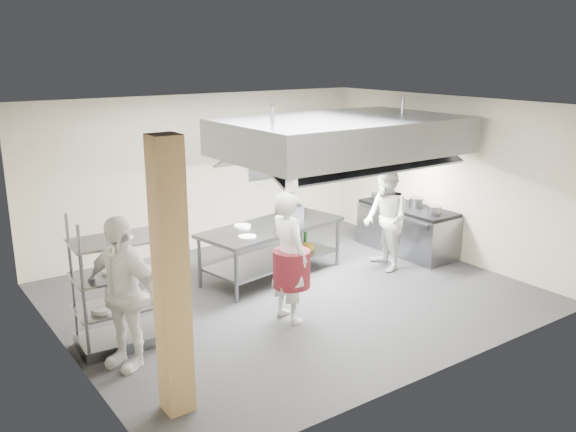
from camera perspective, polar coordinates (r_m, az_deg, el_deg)
floor at (r=9.84m, az=0.42°, el=-7.34°), size 7.00×7.00×0.00m
ceiling at (r=9.12m, az=0.46°, el=10.34°), size 7.00×7.00×0.00m
wall_back at (r=11.88m, az=-8.05°, el=4.02°), size 7.00×0.00×7.00m
wall_left at (r=7.93m, az=-20.59°, el=-2.45°), size 0.00×6.00×6.00m
wall_right at (r=11.71m, az=14.52°, el=3.52°), size 0.00×6.00×6.00m
column at (r=6.40m, az=-10.87°, el=-5.88°), size 0.30×0.30×3.00m
exhaust_hood at (r=10.30m, az=5.07°, el=7.48°), size 4.00×2.50×0.60m
hood_strip_a at (r=9.80m, az=0.99°, el=5.25°), size 1.60×0.12×0.04m
hood_strip_b at (r=10.94m, az=8.66°, el=6.13°), size 1.60×0.12×0.04m
wall_shelf at (r=12.65m, az=-0.44°, el=4.85°), size 1.50×0.28×0.04m
island at (r=10.48m, az=-1.51°, el=-3.25°), size 2.73×1.52×0.91m
island_worktop at (r=10.36m, az=-1.53°, el=-1.02°), size 2.73×1.52×0.06m
island_undershelf at (r=10.53m, az=-1.51°, el=-4.05°), size 2.51×1.38×0.04m
pass_rack at (r=8.23m, az=-15.33°, el=-5.80°), size 1.24×0.77×1.80m
cooking_range at (r=11.99m, az=11.06°, el=-1.33°), size 0.80×2.00×0.84m
range_top at (r=11.87m, az=11.17°, el=0.75°), size 0.78×1.96×0.06m
chef_head at (r=8.63m, az=0.04°, el=-3.82°), size 0.50×0.73×1.92m
chef_line at (r=10.82m, az=9.14°, el=-0.30°), size 0.95×1.07×1.84m
chef_plating at (r=7.65m, az=-15.30°, el=-6.92°), size 0.89×1.22×1.92m
griddle at (r=10.81m, az=0.12°, el=0.40°), size 0.45×0.36×0.20m
wicker_basket at (r=10.71m, az=0.37°, el=-3.17°), size 0.35×0.25×0.15m
stockpot at (r=11.79m, az=11.93°, el=1.24°), size 0.28×0.28×0.19m
plate_stack at (r=8.35m, az=-15.17°, el=-7.87°), size 0.28×0.28×0.05m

